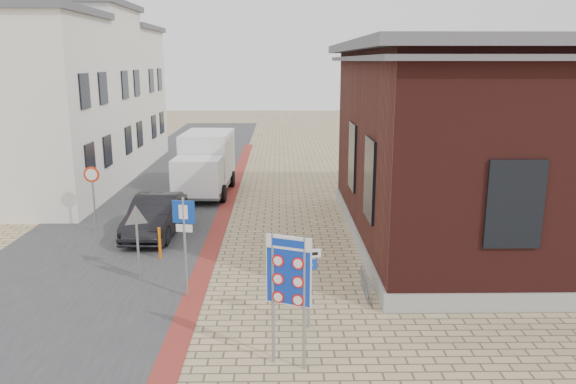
# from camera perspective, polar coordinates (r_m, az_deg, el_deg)

# --- Properties ---
(ground) EXTENTS (120.00, 120.00, 0.00)m
(ground) POSITION_cam_1_polar(r_m,az_deg,el_deg) (13.53, -2.23, -13.98)
(ground) COLOR tan
(ground) RESTS_ON ground
(road_strip) EXTENTS (7.00, 60.00, 0.02)m
(road_strip) POSITION_cam_1_polar(r_m,az_deg,el_deg) (28.34, -12.70, 0.29)
(road_strip) COLOR #38383A
(road_strip) RESTS_ON ground
(curb_strip) EXTENTS (0.60, 40.00, 0.02)m
(curb_strip) POSITION_cam_1_polar(r_m,az_deg,el_deg) (23.00, -6.64, -2.44)
(curb_strip) COLOR maroon
(curb_strip) RESTS_ON ground
(brick_building) EXTENTS (13.00, 13.00, 6.80)m
(brick_building) POSITION_cam_1_polar(r_m,az_deg,el_deg) (21.08, 23.51, 4.76)
(brick_building) COLOR gray
(brick_building) RESTS_ON ground
(townhouse_near) EXTENTS (7.40, 6.40, 8.30)m
(townhouse_near) POSITION_cam_1_polar(r_m,az_deg,el_deg) (26.65, -26.23, 7.52)
(townhouse_near) COLOR white
(townhouse_near) RESTS_ON ground
(townhouse_mid) EXTENTS (7.40, 6.40, 9.10)m
(townhouse_mid) POSITION_cam_1_polar(r_m,az_deg,el_deg) (32.14, -21.78, 9.39)
(townhouse_mid) COLOR white
(townhouse_mid) RESTS_ON ground
(townhouse_far) EXTENTS (7.40, 6.40, 8.30)m
(townhouse_far) POSITION_cam_1_polar(r_m,az_deg,el_deg) (37.83, -18.52, 9.47)
(townhouse_far) COLOR white
(townhouse_far) RESTS_ON ground
(bike_rack) EXTENTS (0.08, 1.80, 0.60)m
(bike_rack) POSITION_cam_1_polar(r_m,az_deg,el_deg) (15.59, 7.87, -9.24)
(bike_rack) COLOR slate
(bike_rack) RESTS_ON ground
(sedan) EXTENTS (1.67, 4.37, 1.42)m
(sedan) POSITION_cam_1_polar(r_m,az_deg,el_deg) (20.87, -13.32, -2.36)
(sedan) COLOR black
(sedan) RESTS_ON ground
(box_truck) EXTENTS (2.50, 5.51, 2.84)m
(box_truck) POSITION_cam_1_polar(r_m,az_deg,el_deg) (26.85, -8.38, 2.94)
(box_truck) COLOR slate
(box_truck) RESTS_ON ground
(border_sign) EXTENTS (0.91, 0.41, 2.82)m
(border_sign) POSITION_cam_1_polar(r_m,az_deg,el_deg) (11.33, 0.06, -8.30)
(border_sign) COLOR gray
(border_sign) RESTS_ON ground
(essen_sign) EXTENTS (0.55, 0.15, 2.07)m
(essen_sign) POSITION_cam_1_polar(r_m,az_deg,el_deg) (13.18, 2.14, -8.35)
(essen_sign) COLOR gray
(essen_sign) RESTS_ON ground
(parking_sign) EXTENTS (0.60, 0.17, 2.76)m
(parking_sign) POSITION_cam_1_polar(r_m,az_deg,el_deg) (14.89, -10.49, -3.74)
(parking_sign) COLOR gray
(parking_sign) RESTS_ON ground
(yield_sign) EXTENTS (0.73, 0.32, 2.13)m
(yield_sign) POSITION_cam_1_polar(r_m,az_deg,el_deg) (16.72, -15.15, -3.17)
(yield_sign) COLOR gray
(yield_sign) RESTS_ON ground
(speed_sign) EXTENTS (0.58, 0.07, 2.45)m
(speed_sign) POSITION_cam_1_polar(r_m,az_deg,el_deg) (21.65, -19.22, 0.37)
(speed_sign) COLOR gray
(speed_sign) RESTS_ON ground
(bollard) EXTENTS (0.10, 0.10, 1.04)m
(bollard) POSITION_cam_1_polar(r_m,az_deg,el_deg) (18.36, -12.90, -5.10)
(bollard) COLOR orange
(bollard) RESTS_ON ground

